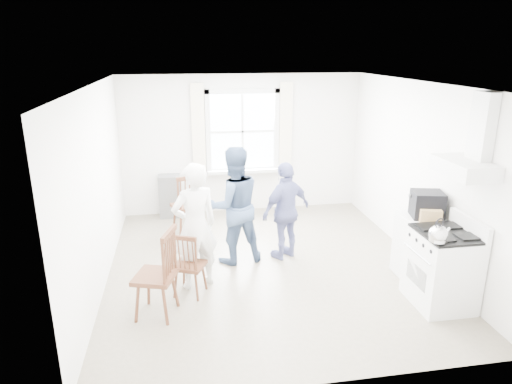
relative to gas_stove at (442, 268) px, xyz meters
name	(u,v)px	position (x,y,z in m)	size (l,w,h in m)	color
room_shell	(268,181)	(-1.91, 1.35, 0.82)	(4.62, 5.12, 2.64)	gray
window_assembly	(243,136)	(-1.91, 3.80, 0.98)	(1.88, 0.24, 1.70)	white
range_hood	(470,154)	(0.16, 0.00, 1.42)	(0.45, 0.76, 0.94)	silver
shelf_unit	(170,196)	(-3.31, 3.68, -0.08)	(0.40, 0.30, 0.80)	slate
gas_stove	(442,268)	(0.00, 0.00, 0.00)	(0.68, 0.76, 1.12)	white
kettle	(438,235)	(-0.27, -0.26, 0.56)	(0.21, 0.21, 0.30)	silver
low_cabinet	(418,246)	(0.07, 0.70, -0.03)	(0.50, 0.55, 0.90)	silver
stereo_stack	(427,204)	(0.10, 0.65, 0.59)	(0.46, 0.43, 0.35)	black
cardboard_box	(430,215)	(0.06, 0.49, 0.50)	(0.27, 0.19, 0.17)	tan
windsor_chair_a	(189,199)	(-2.98, 2.69, 0.17)	(0.57, 0.56, 1.07)	#4A2717
windsor_chair_b	(186,259)	(-3.08, 0.67, 0.05)	(0.49, 0.48, 0.88)	#4A2717
windsor_chair_c	(164,264)	(-3.33, 0.30, 0.19)	(0.57, 0.58, 1.10)	#4A2717
person_left	(195,226)	(-2.94, 0.96, 0.36)	(0.62, 0.62, 1.69)	white
person_mid	(234,206)	(-2.36, 1.62, 0.38)	(0.84, 0.84, 1.73)	#3F5375
person_right	(286,211)	(-1.58, 1.62, 0.26)	(0.87, 0.87, 1.48)	navy
potted_plant	(241,160)	(-1.95, 3.71, 0.54)	(0.19, 0.19, 0.35)	#377C3B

